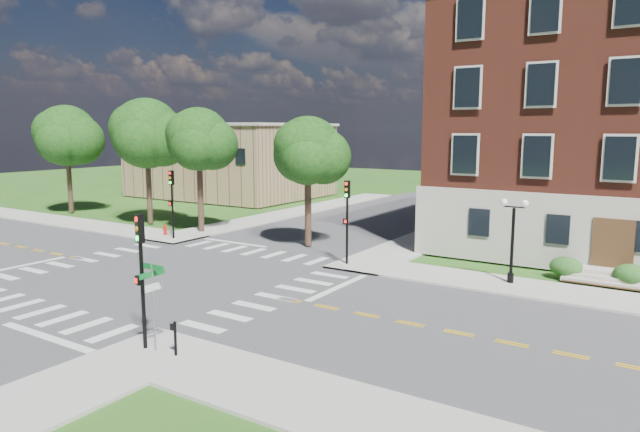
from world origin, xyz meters
The scene contains 19 objects.
ground centered at (0.00, 0.00, 0.00)m, with size 160.00×160.00×0.00m, color #255A19.
road_ew centered at (0.00, 0.00, 0.01)m, with size 90.00×12.00×0.01m, color #3D3D3F.
road_ns centered at (0.00, 0.00, 0.01)m, with size 12.00×90.00×0.01m, color #3D3D3F.
sidewalk_ne centered at (15.38, 15.38, 0.06)m, with size 34.00×34.00×0.12m.
sidewalk_nw centered at (-15.38, 15.38, 0.06)m, with size 34.00×34.00×0.12m.
crosswalk_east centered at (7.20, 0.00, 0.00)m, with size 2.20×10.20×0.02m, color silver, non-canonical shape.
stop_bar_east centered at (8.80, 3.00, 0.00)m, with size 0.40×5.50×0.00m, color silver.
secondary_building centered at (-22.00, 30.00, 4.28)m, with size 20.40×15.40×8.30m.
tree_a centered at (-25.10, 11.23, 7.16)m, with size 5.58×5.58×9.85m.
tree_b centered at (-13.84, 10.84, 7.41)m, with size 5.65×5.65×10.14m.
tree_c centered at (-7.68, 10.41, 7.01)m, with size 4.69×4.69×9.27m.
tree_d centered at (2.09, 10.35, 6.37)m, with size 4.46×4.46×8.51m.
traffic_signal_se centered at (7.25, -7.71, 3.19)m, with size 0.37×0.44×4.80m.
traffic_signal_ne centered at (6.87, 7.20, 3.19)m, with size 0.38×0.45×4.80m.
traffic_signal_nw centered at (-7.38, 7.30, 3.19)m, with size 0.35×0.39×4.80m.
twin_lamp_west centered at (15.86, 8.15, 2.52)m, with size 1.36×0.36×4.23m.
street_sign_pole centered at (7.75, -7.66, 2.31)m, with size 1.10×1.10×3.10m.
push_button_post centered at (8.65, -7.60, 0.80)m, with size 0.14×0.21×1.20m.
fire_hydrant centered at (-8.93, 7.95, 0.46)m, with size 0.35×0.35×0.75m.
Camera 1 is at (22.82, -20.54, 7.78)m, focal length 32.00 mm.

